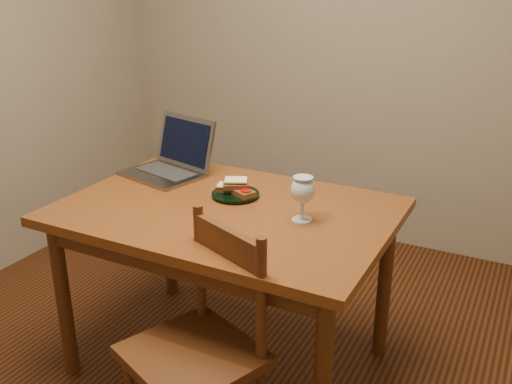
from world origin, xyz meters
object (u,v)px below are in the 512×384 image
at_px(table, 227,227).
at_px(laptop, 173,159).
at_px(plate, 236,195).
at_px(chair, 198,339).
at_px(milk_glass, 303,199).

relative_size(table, laptop, 3.14).
bearing_deg(plate, chair, -72.33).
height_order(table, laptop, laptop).
relative_size(table, milk_glass, 7.33).
bearing_deg(table, plate, 101.17).
bearing_deg(milk_glass, laptop, 162.64).
bearing_deg(milk_glass, chair, -106.81).
distance_m(table, milk_glass, 0.36).
xyz_separation_m(chair, milk_glass, (0.15, 0.50, 0.35)).
distance_m(table, plate, 0.15).
relative_size(milk_glass, laptop, 0.43).
height_order(chair, milk_glass, milk_glass).
bearing_deg(chair, plate, 129.76).
bearing_deg(chair, milk_glass, 95.28).
xyz_separation_m(milk_glass, laptop, (-0.75, 0.24, -0.02)).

